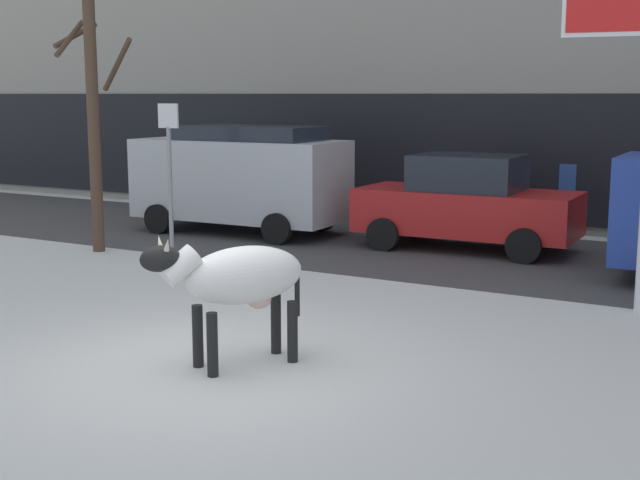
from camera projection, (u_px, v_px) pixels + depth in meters
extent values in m
plane|color=silver|center=(200.00, 367.00, 9.50)|extent=(120.00, 120.00, 0.00)
cube|color=#423F3F|center=(457.00, 254.00, 16.27)|extent=(60.00, 5.60, 0.01)
cube|color=black|center=(514.00, 158.00, 18.85)|extent=(43.12, 0.10, 2.80)
ellipsoid|color=silver|center=(245.00, 275.00, 9.44)|extent=(1.20, 1.52, 0.64)
ellipsoid|color=black|center=(246.00, 267.00, 9.62)|extent=(0.52, 0.63, 0.40)
cylinder|color=black|center=(212.00, 345.00, 9.13)|extent=(0.12, 0.12, 0.70)
cylinder|color=black|center=(198.00, 336.00, 9.46)|extent=(0.12, 0.12, 0.70)
cylinder|color=black|center=(292.00, 332.00, 9.64)|extent=(0.12, 0.12, 0.70)
cylinder|color=black|center=(276.00, 324.00, 9.96)|extent=(0.12, 0.12, 0.70)
cylinder|color=silver|center=(180.00, 266.00, 9.02)|extent=(0.46, 0.54, 0.44)
ellipsoid|color=black|center=(160.00, 259.00, 8.89)|extent=(0.42, 0.50, 0.28)
cone|color=beige|center=(167.00, 245.00, 8.79)|extent=(0.13, 0.11, 0.15)
cone|color=beige|center=(160.00, 242.00, 8.98)|extent=(0.13, 0.11, 0.15)
cylinder|color=black|center=(297.00, 290.00, 9.82)|extent=(0.06, 0.06, 0.60)
ellipsoid|color=beige|center=(259.00, 300.00, 9.58)|extent=(0.35, 0.36, 0.20)
cube|color=#B7BABF|center=(240.00, 179.00, 18.61)|extent=(4.66, 2.05, 1.70)
cube|color=#1E232D|center=(251.00, 133.00, 18.31)|extent=(3.05, 1.77, 0.30)
cylinder|color=black|center=(321.00, 217.00, 18.89)|extent=(0.65, 0.24, 0.64)
cylinder|color=black|center=(277.00, 229.00, 17.24)|extent=(0.65, 0.24, 0.64)
cylinder|color=black|center=(209.00, 209.00, 20.27)|extent=(0.65, 0.24, 0.64)
cylinder|color=black|center=(159.00, 219.00, 18.61)|extent=(0.65, 0.24, 0.64)
cube|color=red|center=(467.00, 212.00, 16.62)|extent=(4.26, 1.90, 0.84)
cube|color=#1E232D|center=(468.00, 173.00, 16.49)|extent=(2.05, 1.61, 0.68)
cylinder|color=black|center=(547.00, 232.00, 16.82)|extent=(0.65, 0.24, 0.64)
cylinder|color=black|center=(524.00, 246.00, 15.29)|extent=(0.65, 0.24, 0.64)
cylinder|color=black|center=(417.00, 222.00, 18.08)|extent=(0.65, 0.24, 0.64)
cylinder|color=black|center=(383.00, 234.00, 16.55)|extent=(0.65, 0.24, 0.64)
cylinder|color=#282833|center=(428.00, 204.00, 20.08)|extent=(0.24, 0.24, 0.88)
cube|color=brown|center=(429.00, 172.00, 19.96)|extent=(0.36, 0.22, 0.64)
sphere|color=tan|center=(429.00, 154.00, 19.88)|extent=(0.20, 0.20, 0.20)
cylinder|color=#282833|center=(567.00, 214.00, 18.50)|extent=(0.24, 0.24, 0.88)
cube|color=#2D4C93|center=(569.00, 179.00, 18.38)|extent=(0.36, 0.22, 0.64)
sphere|color=tan|center=(570.00, 159.00, 18.30)|extent=(0.20, 0.20, 0.20)
cylinder|color=#282833|center=(264.00, 193.00, 22.33)|extent=(0.24, 0.24, 0.88)
cube|color=brown|center=(264.00, 164.00, 22.21)|extent=(0.36, 0.22, 0.64)
sphere|color=beige|center=(264.00, 148.00, 22.13)|extent=(0.20, 0.20, 0.20)
cylinder|color=#4C3828|center=(93.00, 111.00, 16.11)|extent=(0.23, 0.23, 5.34)
cylinder|color=#4C3828|center=(70.00, 39.00, 16.02)|extent=(0.29, 0.93, 0.74)
cylinder|color=#4C3828|center=(75.00, 35.00, 16.16)|extent=(0.28, 0.96, 0.54)
cylinder|color=#4C3828|center=(117.00, 65.00, 16.30)|extent=(1.10, 0.48, 0.98)
cylinder|color=gray|center=(170.00, 193.00, 15.75)|extent=(0.08, 0.08, 2.40)
cube|color=silver|center=(168.00, 116.00, 15.51)|extent=(0.44, 0.04, 0.44)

